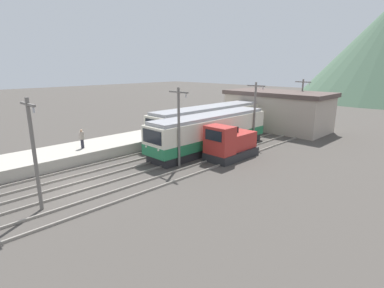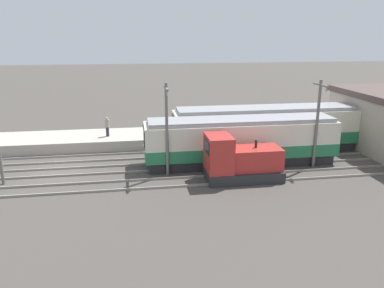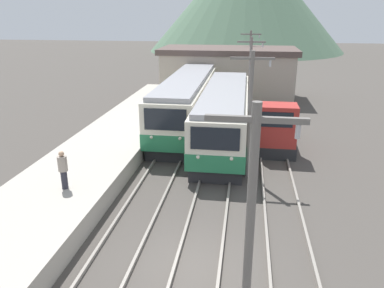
{
  "view_description": "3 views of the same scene",
  "coord_description": "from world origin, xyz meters",
  "px_view_note": "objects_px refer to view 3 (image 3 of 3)",
  "views": [
    {
      "loc": [
        18.2,
        -7.79,
        7.66
      ],
      "look_at": [
        1.27,
        9.32,
        1.39
      ],
      "focal_mm": 28.0,
      "sensor_mm": 36.0,
      "label": 1
    },
    {
      "loc": [
        25.14,
        5.43,
        9.02
      ],
      "look_at": [
        1.01,
        9.21,
        1.88
      ],
      "focal_mm": 35.0,
      "sensor_mm": 36.0,
      "label": 2
    },
    {
      "loc": [
        1.48,
        -9.97,
        7.74
      ],
      "look_at": [
        -1.17,
        8.19,
        1.31
      ],
      "focal_mm": 35.0,
      "sensor_mm": 36.0,
      "label": 3
    }
  ],
  "objects_px": {
    "commuter_train_center": "(224,117)",
    "catenary_mast_far": "(250,76)",
    "person_on_platform": "(63,168)",
    "catenary_mast_distant": "(250,60)",
    "commuter_train_left": "(187,104)",
    "catenary_mast_mid": "(250,111)",
    "shunting_locomotive": "(273,129)",
    "catenary_mast_near": "(250,228)"
  },
  "relations": [
    {
      "from": "catenary_mast_near",
      "to": "catenary_mast_distant",
      "type": "height_order",
      "value": "same"
    },
    {
      "from": "catenary_mast_near",
      "to": "catenary_mast_far",
      "type": "bearing_deg",
      "value": 90.0
    },
    {
      "from": "commuter_train_center",
      "to": "shunting_locomotive",
      "type": "distance_m",
      "value": 3.17
    },
    {
      "from": "catenary_mast_mid",
      "to": "person_on_platform",
      "type": "xyz_separation_m",
      "value": [
        -7.45,
        -4.31,
        -1.61
      ]
    },
    {
      "from": "catenary_mast_near",
      "to": "catenary_mast_mid",
      "type": "height_order",
      "value": "same"
    },
    {
      "from": "commuter_train_center",
      "to": "commuter_train_left",
      "type": "bearing_deg",
      "value": 135.03
    },
    {
      "from": "catenary_mast_far",
      "to": "person_on_platform",
      "type": "height_order",
      "value": "catenary_mast_far"
    },
    {
      "from": "person_on_platform",
      "to": "catenary_mast_distant",
      "type": "bearing_deg",
      "value": 73.43
    },
    {
      "from": "shunting_locomotive",
      "to": "person_on_platform",
      "type": "height_order",
      "value": "shunting_locomotive"
    },
    {
      "from": "catenary_mast_far",
      "to": "catenary_mast_distant",
      "type": "bearing_deg",
      "value": 90.0
    },
    {
      "from": "catenary_mast_distant",
      "to": "commuter_train_center",
      "type": "bearing_deg",
      "value": -95.63
    },
    {
      "from": "shunting_locomotive",
      "to": "catenary_mast_far",
      "type": "height_order",
      "value": "catenary_mast_far"
    },
    {
      "from": "catenary_mast_distant",
      "to": "person_on_platform",
      "type": "bearing_deg",
      "value": -106.57
    },
    {
      "from": "catenary_mast_mid",
      "to": "catenary_mast_distant",
      "type": "distance_m",
      "value": 20.72
    },
    {
      "from": "catenary_mast_distant",
      "to": "person_on_platform",
      "type": "xyz_separation_m",
      "value": [
        -7.45,
        -25.03,
        -1.61
      ]
    },
    {
      "from": "commuter_train_center",
      "to": "catenary_mast_near",
      "type": "relative_size",
      "value": 2.25
    },
    {
      "from": "commuter_train_left",
      "to": "catenary_mast_near",
      "type": "relative_size",
      "value": 2.4
    },
    {
      "from": "shunting_locomotive",
      "to": "person_on_platform",
      "type": "relative_size",
      "value": 2.99
    },
    {
      "from": "catenary_mast_distant",
      "to": "person_on_platform",
      "type": "distance_m",
      "value": 26.17
    },
    {
      "from": "commuter_train_center",
      "to": "catenary_mast_distant",
      "type": "xyz_separation_m",
      "value": [
        1.51,
        15.29,
        1.81
      ]
    },
    {
      "from": "commuter_train_center",
      "to": "catenary_mast_distant",
      "type": "bearing_deg",
      "value": 84.37
    },
    {
      "from": "commuter_train_center",
      "to": "catenary_mast_far",
      "type": "distance_m",
      "value": 5.47
    },
    {
      "from": "commuter_train_left",
      "to": "catenary_mast_mid",
      "type": "bearing_deg",
      "value": -62.35
    },
    {
      "from": "commuter_train_center",
      "to": "catenary_mast_distant",
      "type": "distance_m",
      "value": 15.47
    },
    {
      "from": "commuter_train_center",
      "to": "person_on_platform",
      "type": "relative_size",
      "value": 8.46
    },
    {
      "from": "commuter_train_center",
      "to": "shunting_locomotive",
      "type": "height_order",
      "value": "commuter_train_center"
    },
    {
      "from": "catenary_mast_far",
      "to": "person_on_platform",
      "type": "distance_m",
      "value": 16.53
    },
    {
      "from": "shunting_locomotive",
      "to": "catenary_mast_distant",
      "type": "bearing_deg",
      "value": 95.25
    },
    {
      "from": "shunting_locomotive",
      "to": "person_on_platform",
      "type": "bearing_deg",
      "value": -135.44
    },
    {
      "from": "person_on_platform",
      "to": "commuter_train_left",
      "type": "bearing_deg",
      "value": 75.94
    },
    {
      "from": "commuter_train_left",
      "to": "shunting_locomotive",
      "type": "bearing_deg",
      "value": -32.77
    },
    {
      "from": "catenary_mast_near",
      "to": "catenary_mast_mid",
      "type": "distance_m",
      "value": 10.36
    },
    {
      "from": "shunting_locomotive",
      "to": "catenary_mast_mid",
      "type": "xyz_separation_m",
      "value": [
        -1.49,
        -4.49,
        2.18
      ]
    },
    {
      "from": "catenary_mast_mid",
      "to": "catenary_mast_far",
      "type": "relative_size",
      "value": 1.0
    },
    {
      "from": "shunting_locomotive",
      "to": "catenary_mast_distant",
      "type": "xyz_separation_m",
      "value": [
        -1.49,
        16.23,
        2.18
      ]
    },
    {
      "from": "commuter_train_center",
      "to": "catenary_mast_far",
      "type": "bearing_deg",
      "value": 73.0
    },
    {
      "from": "commuter_train_left",
      "to": "catenary_mast_distant",
      "type": "height_order",
      "value": "catenary_mast_distant"
    },
    {
      "from": "catenary_mast_mid",
      "to": "catenary_mast_distant",
      "type": "height_order",
      "value": "same"
    },
    {
      "from": "catenary_mast_distant",
      "to": "shunting_locomotive",
      "type": "bearing_deg",
      "value": -84.75
    },
    {
      "from": "catenary_mast_mid",
      "to": "catenary_mast_far",
      "type": "bearing_deg",
      "value": 90.0
    },
    {
      "from": "commuter_train_left",
      "to": "commuter_train_center",
      "type": "height_order",
      "value": "commuter_train_left"
    },
    {
      "from": "commuter_train_center",
      "to": "catenary_mast_distant",
      "type": "relative_size",
      "value": 2.25
    }
  ]
}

